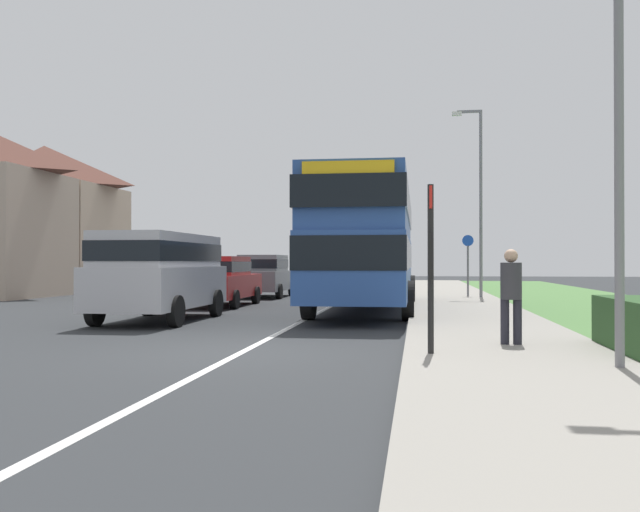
% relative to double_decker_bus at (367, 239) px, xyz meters
% --- Properties ---
extents(ground_plane, '(120.00, 120.00, 0.00)m').
position_rel_double_decker_bus_xyz_m(ground_plane, '(-1.32, -9.37, -2.14)').
color(ground_plane, '#2D3033').
extents(lane_marking_centre, '(0.14, 60.00, 0.01)m').
position_rel_double_decker_bus_xyz_m(lane_marking_centre, '(-1.32, -1.37, -2.14)').
color(lane_marking_centre, silver).
rests_on(lane_marking_centre, ground_plane).
extents(pavement_near_side, '(3.20, 68.00, 0.12)m').
position_rel_double_decker_bus_xyz_m(pavement_near_side, '(2.88, -3.37, -2.08)').
color(pavement_near_side, gray).
rests_on(pavement_near_side, ground_plane).
extents(double_decker_bus, '(2.80, 11.25, 3.70)m').
position_rel_double_decker_bus_xyz_m(double_decker_bus, '(0.00, 0.00, 0.00)').
color(double_decker_bus, '#284C93').
rests_on(double_decker_bus, ground_plane).
extents(parked_van_silver, '(2.11, 4.95, 2.15)m').
position_rel_double_decker_bus_xyz_m(parked_van_silver, '(-4.81, -4.02, -0.86)').
color(parked_van_silver, '#B7B7BC').
rests_on(parked_van_silver, ground_plane).
extents(parked_car_red, '(1.88, 4.52, 1.64)m').
position_rel_double_decker_bus_xyz_m(parked_car_red, '(-4.94, 1.65, -1.24)').
color(parked_car_red, '#B21E1E').
rests_on(parked_car_red, ground_plane).
extents(parked_car_grey, '(1.98, 4.32, 1.74)m').
position_rel_double_decker_bus_xyz_m(parked_car_grey, '(-4.79, 7.43, -1.19)').
color(parked_car_grey, slate).
rests_on(parked_car_grey, ground_plane).
extents(pedestrian_at_stop, '(0.34, 0.34, 1.67)m').
position_rel_double_decker_bus_xyz_m(pedestrian_at_stop, '(2.99, -8.72, -1.17)').
color(pedestrian_at_stop, '#23232D').
rests_on(pedestrian_at_stop, ground_plane).
extents(bus_stop_sign, '(0.09, 0.52, 2.60)m').
position_rel_double_decker_bus_xyz_m(bus_stop_sign, '(1.68, -10.02, -0.60)').
color(bus_stop_sign, black).
rests_on(bus_stop_sign, ground_plane).
extents(cycle_route_sign, '(0.44, 0.08, 2.52)m').
position_rel_double_decker_bus_xyz_m(cycle_route_sign, '(3.45, 7.28, -0.72)').
color(cycle_route_sign, slate).
rests_on(cycle_route_sign, ground_plane).
extents(street_lamp_near, '(1.14, 0.20, 7.58)m').
position_rel_double_decker_bus_xyz_m(street_lamp_near, '(3.93, -11.02, 2.20)').
color(street_lamp_near, slate).
rests_on(street_lamp_near, ground_plane).
extents(street_lamp_mid, '(1.14, 0.20, 7.29)m').
position_rel_double_decker_bus_xyz_m(street_lamp_mid, '(3.78, 6.57, 2.05)').
color(street_lamp_mid, slate).
rests_on(street_lamp_mid, ground_plane).
extents(house_terrace_far_side, '(6.79, 11.22, 7.28)m').
position_rel_double_decker_bus_xyz_m(house_terrace_far_side, '(-17.03, 8.88, 1.50)').
color(house_terrace_far_side, tan).
rests_on(house_terrace_far_side, ground_plane).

